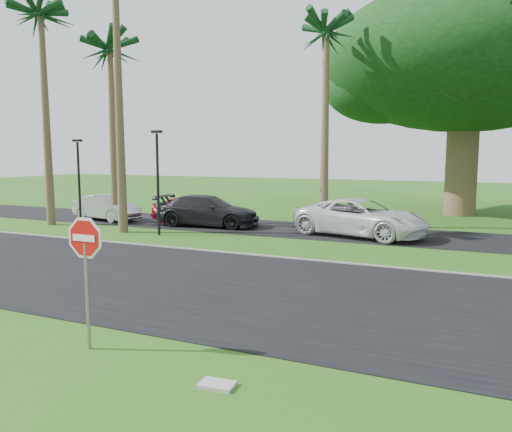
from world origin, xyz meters
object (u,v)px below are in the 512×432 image
object	(u,v)px
car_dark	(208,211)
car_minivan	(361,218)
car_red	(192,210)
stop_sign_near	(86,255)
car_silver	(106,208)

from	to	relation	value
car_dark	car_minivan	distance (m)	7.69
car_red	car_dark	size ratio (longest dim) A/B	0.80
car_red	stop_sign_near	bearing A→B (deg)	-154.86
car_red	car_minivan	world-z (taller)	car_minivan
car_silver	car_dark	distance (m)	6.16
car_minivan	stop_sign_near	bearing A→B (deg)	-173.02
car_dark	car_minivan	xyz separation A→B (m)	(7.69, 0.04, 0.05)
car_silver	car_red	distance (m)	5.04
car_dark	car_minivan	world-z (taller)	car_minivan
stop_sign_near	car_silver	xyz separation A→B (m)	(-12.00, 14.45, -1.09)
stop_sign_near	car_silver	size ratio (longest dim) A/B	0.63
stop_sign_near	car_dark	world-z (taller)	stop_sign_near
car_red	car_dark	distance (m)	1.21
car_red	car_minivan	bearing A→B (deg)	-91.75
stop_sign_near	car_minivan	size ratio (longest dim) A/B	0.45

